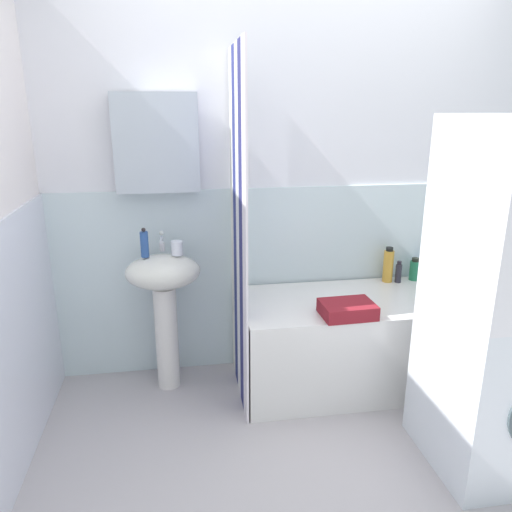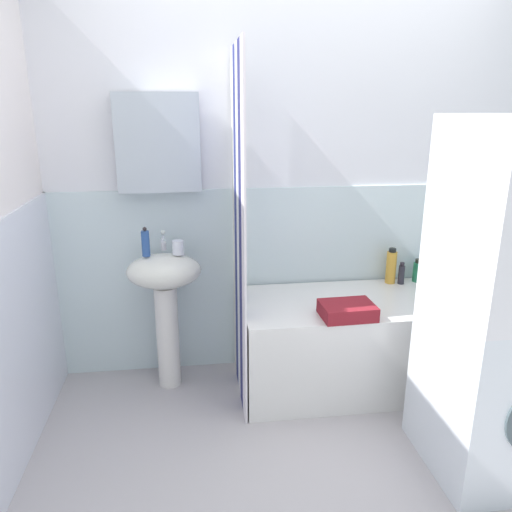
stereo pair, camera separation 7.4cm
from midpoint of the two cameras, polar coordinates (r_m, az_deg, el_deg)
ground_plane at (r=2.57m, az=11.93°, el=-25.29°), size 4.80×5.60×0.04m
wall_back_tiled at (r=3.15m, az=4.81°, el=6.91°), size 3.60×0.18×2.40m
sink at (r=3.00m, az=-9.77°, el=-4.04°), size 0.44×0.34×0.85m
faucet at (r=2.99m, az=-9.99°, el=1.71°), size 0.03×0.12×0.12m
soap_dispenser at (r=2.90m, az=-11.95°, el=1.48°), size 0.05×0.05×0.17m
toothbrush_cup at (r=2.91m, az=-8.31°, el=0.99°), size 0.07×0.07×0.08m
bathtub at (r=3.17m, az=12.10°, el=-9.73°), size 1.41×0.67×0.57m
shower_curtain at (r=2.76m, az=-1.23°, el=2.52°), size 0.01×0.67×2.00m
shampoo_bottle at (r=3.50m, az=20.46°, el=-1.21°), size 0.06×0.06×0.20m
body_wash_bottle at (r=3.45m, az=18.81°, el=-1.67°), size 0.07×0.07×0.15m
lotion_bottle at (r=3.37m, az=17.08°, el=-2.00°), size 0.04×0.04×0.15m
conditioner_bottle at (r=3.36m, az=15.98°, el=-1.18°), size 0.07×0.07×0.24m
towel_folded at (r=2.79m, az=11.27°, el=-6.20°), size 0.30×0.22×0.08m
washer_dryer_stack at (r=2.51m, az=28.26°, el=-5.21°), size 0.63×0.61×1.66m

